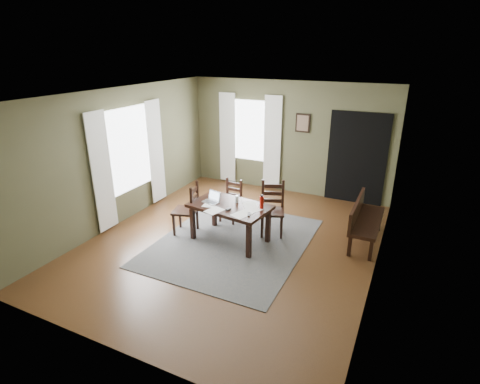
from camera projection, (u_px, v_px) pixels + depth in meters
The scene contains 26 objects.
ground at pixel (233, 242), 7.00m from camera, with size 5.00×6.00×0.01m.
room_shell at pixel (232, 148), 6.34m from camera, with size 5.02×6.02×2.71m.
rug at pixel (233, 242), 6.99m from camera, with size 2.60×3.20×0.01m.
dining_table at pixel (230, 209), 6.83m from camera, with size 1.54×1.05×0.72m.
chair_end at pixel (188, 209), 7.17m from camera, with size 0.54×0.54×1.01m.
chair_back_left at pixel (231, 201), 7.75m from camera, with size 0.39×0.40×0.86m.
chair_back_right at pixel (272, 209), 7.17m from camera, with size 0.58×0.58×1.03m.
bench at pixel (363, 218), 6.84m from camera, with size 0.47×1.45×0.82m.
laptop at pixel (212, 199), 6.92m from camera, with size 0.34×0.30×0.20m.
computer_mouse at pixel (228, 209), 6.58m from camera, with size 0.06×0.10×0.03m, color #3F3F42.
tv_remote at pixel (249, 214), 6.40m from camera, with size 0.04×0.16×0.02m, color black.
drinking_glass at pixel (237, 199), 6.88m from camera, with size 0.06×0.06×0.14m, color silver.
water_bottle at pixel (262, 202), 6.61m from camera, with size 0.08×0.08×0.26m.
paper_a at pixel (210, 204), 6.82m from camera, with size 0.22×0.29×0.00m, color white.
paper_b at pixel (242, 214), 6.41m from camera, with size 0.25×0.33×0.00m, color white.
paper_c at pixel (250, 205), 6.79m from camera, with size 0.25×0.33×0.00m, color white.
paper_d at pixel (253, 210), 6.59m from camera, with size 0.23×0.30×0.00m, color white.
paper_e at pixel (214, 211), 6.56m from camera, with size 0.24×0.32×0.00m, color white.
window_left at pixel (129, 150), 7.63m from camera, with size 0.01×1.30×1.70m.
window_back at pixel (250, 131), 9.37m from camera, with size 1.00×0.01×1.50m.
curtain_left_near at pixel (102, 173), 7.02m from camera, with size 0.03×0.48×2.30m.
curtain_left_far at pixel (156, 152), 8.40m from camera, with size 0.03×0.48×2.30m.
curtain_back_left at pixel (227, 138), 9.68m from camera, with size 0.44×0.03×2.30m.
curtain_back_right at pixel (272, 143), 9.19m from camera, with size 0.44×0.03×2.30m.
framed_picture at pixel (303, 123), 8.72m from camera, with size 0.34×0.03×0.44m.
doorway_back at pixel (357, 159), 8.45m from camera, with size 1.30×0.03×2.10m.
Camera 1 is at (2.78, -5.52, 3.41)m, focal length 28.00 mm.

